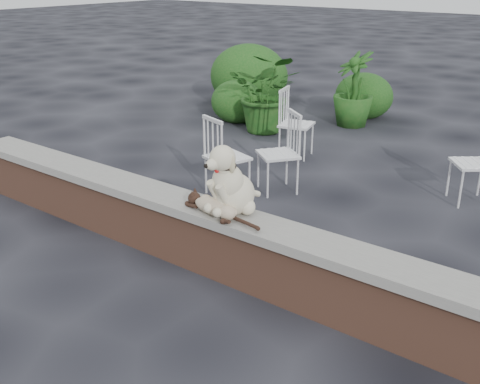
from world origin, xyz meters
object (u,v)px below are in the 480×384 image
Objects in this scene: cat at (216,206)px; chair_e at (297,123)px; potted_plant_a at (268,93)px; chair_d at (474,162)px; potted_plant_b at (354,89)px; chair_b at (278,153)px; dog at (235,177)px; chair_c at (227,156)px.

cat is 1.01× the size of chair_e.
cat is 0.76× the size of potted_plant_a.
potted_plant_a reaches higher than chair_d.
chair_e is 1.96m from potted_plant_b.
cat is 2.10m from chair_b.
potted_plant_b is at bearing -168.74° from chair_d.
cat is at bearing -106.21° from dog.
potted_plant_a is 1.03× the size of potted_plant_b.
potted_plant_b is (-1.43, 5.03, -0.28)m from dog.
dog is 0.50× the size of potted_plant_b.
dog is 3.09m from chair_d.
potted_plant_a is at bearing 38.54° from chair_e.
chair_c is (-1.09, 1.53, -0.19)m from cat.
chair_b is 1.00× the size of chair_c.
chair_d is (2.43, -0.23, 0.00)m from chair_e.
chair_d is at bearing -129.68° from chair_c.
potted_plant_b is at bearing 116.45° from cat.
chair_c is 0.75× the size of potted_plant_a.
dog reaches higher than cat.
cat is at bearing 143.26° from chair_c.
chair_b and chair_c have the same top height.
potted_plant_a reaches higher than cat.
dog is 3.37m from chair_e.
dog is 0.65× the size of chair_e.
chair_c is at bearing 170.59° from chair_e.
potted_plant_b is (-2.56, 2.18, 0.14)m from chair_d.
chair_b is 1.00× the size of chair_e.
potted_plant_a reaches higher than potted_plant_b.
potted_plant_a is (-3.46, 1.02, 0.16)m from chair_d.
chair_d is (1.21, 3.00, -0.19)m from cat.
dog is 0.65× the size of chair_b.
chair_c is 2.73m from chair_d.
cat is 3.24m from chair_d.
dog reaches higher than chair_b.
chair_b is 0.75× the size of potted_plant_a.
chair_c is (-1.17, 1.38, -0.41)m from dog.
cat is 1.01× the size of chair_c.
chair_c is 1.00× the size of chair_d.
chair_d reaches higher than cat.
chair_e is at bearing 124.80° from dog.
dog is at bearing -74.15° from potted_plant_b.
chair_b is at bearing -171.06° from chair_e.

